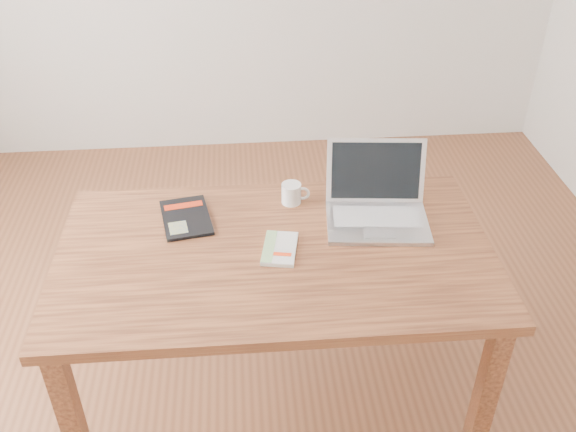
{
  "coord_description": "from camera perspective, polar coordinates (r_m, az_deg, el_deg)",
  "views": [
    {
      "loc": [
        0.0,
        -1.9,
        2.12
      ],
      "look_at": [
        0.16,
        -0.1,
        0.85
      ],
      "focal_mm": 40.0,
      "sensor_mm": 36.0,
      "label": 1
    }
  ],
  "objects": [
    {
      "name": "desk",
      "position": [
        2.28,
        -1.13,
        -4.83
      ],
      "size": [
        1.52,
        0.87,
        0.75
      ],
      "rotation": [
        0.0,
        0.0,
        -0.0
      ],
      "color": "brown",
      "rests_on": "ground"
    },
    {
      "name": "room",
      "position": [
        2.05,
        -6.67,
        12.95
      ],
      "size": [
        4.04,
        4.04,
        2.7
      ],
      "color": "brown",
      "rests_on": "ground"
    },
    {
      "name": "black_guidebook",
      "position": [
        2.4,
        -9.05,
        -0.13
      ],
      "size": [
        0.21,
        0.28,
        0.01
      ],
      "rotation": [
        0.0,
        0.0,
        0.18
      ],
      "color": "black",
      "rests_on": "desk"
    },
    {
      "name": "white_guidebook",
      "position": [
        2.22,
        -0.75,
        -2.92
      ],
      "size": [
        0.14,
        0.2,
        0.02
      ],
      "rotation": [
        0.0,
        0.0,
        -0.18
      ],
      "color": "silver",
      "rests_on": "desk"
    },
    {
      "name": "coffee_mug",
      "position": [
        2.44,
        0.36,
        2.06
      ],
      "size": [
        0.11,
        0.07,
        0.08
      ],
      "rotation": [
        0.0,
        0.0,
        -0.11
      ],
      "color": "white",
      "rests_on": "desk"
    },
    {
      "name": "laptop",
      "position": [
        2.38,
        7.9,
        1.06
      ],
      "size": [
        0.4,
        0.36,
        0.25
      ],
      "rotation": [
        0.0,
        0.0,
        -0.1
      ],
      "color": "silver",
      "rests_on": "desk"
    }
  ]
}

